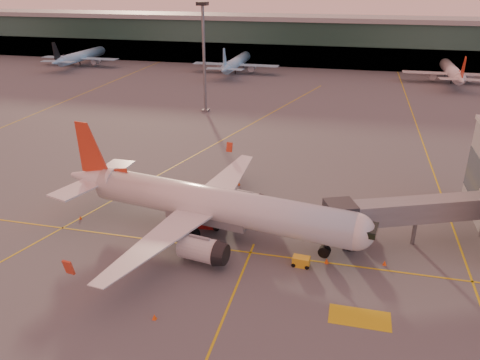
% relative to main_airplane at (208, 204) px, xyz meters
% --- Properties ---
extents(ground, '(600.00, 600.00, 0.00)m').
position_rel_main_airplane_xyz_m(ground, '(1.37, -8.31, -4.19)').
color(ground, '#4C4F54').
rests_on(ground, ground).
extents(taxi_markings, '(100.12, 173.00, 0.01)m').
position_rel_main_airplane_xyz_m(taxi_markings, '(-5.95, 36.18, -4.19)').
color(taxi_markings, gold).
rests_on(taxi_markings, ground).
extents(terminal, '(400.00, 20.00, 17.60)m').
position_rel_main_airplane_xyz_m(terminal, '(1.37, 133.48, 4.57)').
color(terminal, '#19382D').
rests_on(terminal, ground).
extents(mast_west_near, '(2.40, 2.40, 25.60)m').
position_rel_main_airplane_xyz_m(mast_west_near, '(-18.63, 57.69, 10.67)').
color(mast_west_near, slate).
rests_on(mast_west_near, ground).
extents(distant_aircraft_row, '(290.00, 34.00, 13.00)m').
position_rel_main_airplane_xyz_m(distant_aircraft_row, '(-19.63, 109.69, -4.19)').
color(distant_aircraft_row, '#8CC7EB').
rests_on(distant_aircraft_row, ground).
extents(main_airplane, '(42.62, 38.63, 12.90)m').
position_rel_main_airplane_xyz_m(main_airplane, '(0.00, 0.00, 0.00)').
color(main_airplane, silver).
rests_on(main_airplane, ground).
extents(jet_bridge, '(23.30, 11.92, 6.22)m').
position_rel_main_airplane_xyz_m(jet_bridge, '(27.01, 4.27, 0.18)').
color(jet_bridge, slate).
rests_on(jet_bridge, ground).
extents(catering_truck, '(5.73, 2.71, 4.38)m').
position_rel_main_airplane_xyz_m(catering_truck, '(-1.18, 1.96, -1.70)').
color(catering_truck, maroon).
rests_on(catering_truck, ground).
extents(gpu_cart, '(2.08, 1.33, 1.18)m').
position_rel_main_airplane_xyz_m(gpu_cart, '(12.66, -4.69, -3.62)').
color(gpu_cart, gold).
rests_on(gpu_cart, ground).
extents(pushback_tug, '(3.20, 1.91, 1.58)m').
position_rel_main_airplane_xyz_m(pushback_tug, '(18.79, 4.91, -3.55)').
color(pushback_tug, black).
rests_on(pushback_tug, ground).
extents(cone_nose, '(0.45, 0.45, 0.57)m').
position_rel_main_airplane_xyz_m(cone_nose, '(22.09, -2.21, -3.92)').
color(cone_nose, '#F8520D').
rests_on(cone_nose, ground).
extents(cone_tail, '(0.39, 0.39, 0.49)m').
position_rel_main_airplane_xyz_m(cone_tail, '(-18.36, -0.48, -3.95)').
color(cone_tail, '#F8520D').
rests_on(cone_tail, ground).
extents(cone_wing_right, '(0.46, 0.46, 0.58)m').
position_rel_main_airplane_xyz_m(cone_wing_right, '(-0.16, -17.28, -3.91)').
color(cone_wing_right, '#F8520D').
rests_on(cone_wing_right, ground).
extents(cone_wing_left, '(0.48, 0.48, 0.61)m').
position_rel_main_airplane_xyz_m(cone_wing_left, '(0.15, 15.96, -3.90)').
color(cone_wing_left, '#F8520D').
rests_on(cone_wing_left, ground).
extents(cone_fwd, '(0.50, 0.50, 0.63)m').
position_rel_main_airplane_xyz_m(cone_fwd, '(15.52, -3.43, -3.89)').
color(cone_fwd, '#F8520D').
rests_on(cone_fwd, ground).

